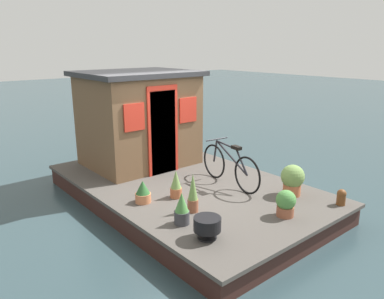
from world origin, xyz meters
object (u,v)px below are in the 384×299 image
object	(u,v)px
potted_plant_geranium	(143,192)
potted_plant_fern	(292,179)
potted_plant_sage	(286,203)
mooring_bollard	(341,197)
houseboat_cabin	(139,118)
bicycle	(230,166)
potted_plant_basil	(176,185)
potted_plant_rosemary	(182,209)
potted_plant_succulent	(193,194)
charcoal_grill	(207,225)

from	to	relation	value
potted_plant_geranium	potted_plant_fern	bearing A→B (deg)	-122.82
potted_plant_sage	mooring_bollard	world-z (taller)	potted_plant_sage
houseboat_cabin	potted_plant_sage	xyz separation A→B (m)	(-3.76, -0.26, -0.81)
mooring_bollard	bicycle	bearing A→B (deg)	22.97
bicycle	potted_plant_fern	size ratio (longest dim) A/B	3.01
potted_plant_fern	potted_plant_basil	size ratio (longest dim) A/B	1.13
houseboat_cabin	potted_plant_geranium	world-z (taller)	houseboat_cabin
potted_plant_basil	potted_plant_geranium	size ratio (longest dim) A/B	1.29
bicycle	potted_plant_basil	distance (m)	1.15
potted_plant_sage	potted_plant_fern	size ratio (longest dim) A/B	0.76
mooring_bollard	houseboat_cabin	bearing A→B (deg)	17.83
potted_plant_geranium	potted_plant_rosemary	distance (m)	1.03
potted_plant_succulent	bicycle	bearing A→B (deg)	-70.51
potted_plant_geranium	mooring_bollard	xyz separation A→B (m)	(-2.19, -2.46, -0.04)
potted_plant_geranium	potted_plant_basil	bearing A→B (deg)	-108.77
bicycle	potted_plant_geranium	world-z (taller)	bicycle
potted_plant_fern	potted_plant_geranium	xyz separation A→B (m)	(1.41, 2.19, -0.11)
bicycle	potted_plant_succulent	bearing A→B (deg)	109.49
potted_plant_basil	potted_plant_rosemary	size ratio (longest dim) A/B	1.00
potted_plant_sage	potted_plant_rosemary	xyz separation A→B (m)	(0.82, 1.39, 0.02)
houseboat_cabin	potted_plant_succulent	size ratio (longest dim) A/B	3.75
bicycle	charcoal_grill	world-z (taller)	bicycle
potted_plant_fern	potted_plant_geranium	world-z (taller)	potted_plant_fern
potted_plant_geranium	potted_plant_succulent	bearing A→B (deg)	-153.30
potted_plant_rosemary	mooring_bollard	world-z (taller)	potted_plant_rosemary
potted_plant_fern	potted_plant_geranium	size ratio (longest dim) A/B	1.45
potted_plant_geranium	charcoal_grill	bearing A→B (deg)	-179.67
potted_plant_geranium	mooring_bollard	bearing A→B (deg)	-131.65
mooring_bollard	potted_plant_fern	bearing A→B (deg)	19.37
potted_plant_sage	potted_plant_succulent	bearing A→B (deg)	43.71
potted_plant_rosemary	charcoal_grill	xyz separation A→B (m)	(-0.56, 0.01, -0.03)
potted_plant_succulent	potted_plant_sage	bearing A→B (deg)	-136.29
charcoal_grill	bicycle	bearing A→B (deg)	-53.66
houseboat_cabin	mooring_bollard	xyz separation A→B (m)	(-4.09, -1.32, -0.88)
houseboat_cabin	potted_plant_rosemary	distance (m)	3.24
potted_plant_sage	potted_plant_rosemary	bearing A→B (deg)	59.42
bicycle	potted_plant_basil	world-z (taller)	bicycle
houseboat_cabin	potted_plant_rosemary	size ratio (longest dim) A/B	4.85
potted_plant_sage	mooring_bollard	distance (m)	1.11
potted_plant_fern	potted_plant_rosemary	world-z (taller)	potted_plant_fern
potted_plant_sage	charcoal_grill	bearing A→B (deg)	79.60
bicycle	potted_plant_rosemary	xyz separation A→B (m)	(-0.67, 1.67, -0.15)
bicycle	potted_plant_geranium	size ratio (longest dim) A/B	4.36
potted_plant_fern	potted_plant_basil	xyz separation A→B (m)	(1.22, 1.63, -0.06)
potted_plant_rosemary	mooring_bollard	distance (m)	2.70
houseboat_cabin	potted_plant_fern	xyz separation A→B (m)	(-3.31, -1.04, -0.73)
potted_plant_basil	mooring_bollard	size ratio (longest dim) A/B	1.81
potted_plant_basil	potted_plant_fern	bearing A→B (deg)	-126.82
charcoal_grill	mooring_bollard	xyz separation A→B (m)	(-0.59, -2.45, -0.06)
potted_plant_fern	mooring_bollard	bearing A→B (deg)	-160.63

